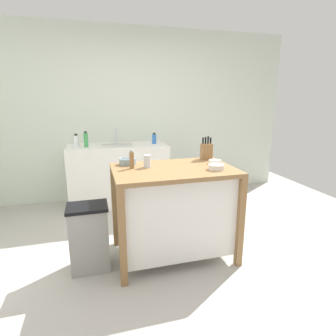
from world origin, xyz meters
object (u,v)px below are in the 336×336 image
(knife_block, at_px, (206,151))
(bottle_hand_soap, at_px, (76,141))
(trash_bin, at_px, (89,237))
(kitchen_island, at_px, (173,208))
(bowl_ceramic_wide, at_px, (216,167))
(bottle_spray_cleaner, at_px, (154,139))
(drinking_cup, at_px, (147,161))
(bowl_ceramic_small, at_px, (215,162))
(bowl_stoneware_deep, at_px, (128,161))
(pepper_grinder, at_px, (132,159))
(sink_faucet, at_px, (116,136))
(bottle_dish_soap, at_px, (86,140))

(knife_block, xyz_separation_m, bottle_hand_soap, (-1.40, 1.34, -0.03))
(knife_block, relative_size, trash_bin, 0.39)
(knife_block, height_order, bottle_hand_soap, knife_block)
(kitchen_island, xyz_separation_m, bowl_ceramic_wide, (0.36, -0.17, 0.43))
(bottle_hand_soap, bearing_deg, knife_block, -43.70)
(bottle_hand_soap, distance_m, bottle_spray_cleaner, 1.12)
(bottle_hand_soap, bearing_deg, drinking_cup, -65.09)
(bowl_ceramic_small, relative_size, bottle_spray_cleaner, 0.75)
(kitchen_island, bearing_deg, drinking_cup, 159.13)
(bowl_ceramic_small, distance_m, bottle_spray_cleaner, 1.55)
(bottle_spray_cleaner, bearing_deg, bowl_ceramic_small, -79.53)
(bowl_ceramic_small, bearing_deg, bowl_ceramic_wide, -112.31)
(bowl_stoneware_deep, height_order, bowl_ceramic_small, bowl_stoneware_deep)
(pepper_grinder, height_order, sink_faucet, sink_faucet)
(knife_block, xyz_separation_m, sink_faucet, (-0.83, 1.47, -0.00))
(bottle_hand_soap, height_order, bottle_spray_cleaner, bottle_hand_soap)
(bottle_dish_soap, bearing_deg, kitchen_island, -62.28)
(drinking_cup, height_order, bottle_spray_cleaner, bottle_spray_cleaner)
(bowl_ceramic_wide, relative_size, bottle_dish_soap, 0.66)
(knife_block, relative_size, sink_faucet, 1.13)
(bowl_stoneware_deep, relative_size, bowl_ceramic_small, 1.35)
(knife_block, distance_m, trash_bin, 1.47)
(bowl_stoneware_deep, distance_m, bottle_hand_soap, 1.45)
(kitchen_island, distance_m, bottle_dish_soap, 1.81)
(pepper_grinder, bearing_deg, trash_bin, -165.45)
(sink_faucet, bearing_deg, bottle_spray_cleaner, -17.04)
(bowl_stoneware_deep, bearing_deg, bowl_ceramic_wide, -29.46)
(pepper_grinder, distance_m, bottle_spray_cleaner, 1.59)
(bottle_dish_soap, distance_m, bottle_hand_soap, 0.15)
(bowl_ceramic_small, xyz_separation_m, drinking_cup, (-0.69, 0.03, 0.04))
(bowl_stoneware_deep, distance_m, bowl_ceramic_wide, 0.88)
(drinking_cup, bearing_deg, pepper_grinder, 179.58)
(knife_block, xyz_separation_m, pepper_grinder, (-0.84, -0.19, -0.01))
(trash_bin, relative_size, bottle_dish_soap, 2.83)
(sink_faucet, bearing_deg, bottle_hand_soap, -166.43)
(sink_faucet, height_order, bottle_dish_soap, bottle_dish_soap)
(bottle_dish_soap, bearing_deg, knife_block, -45.04)
(knife_block, distance_m, sink_faucet, 1.69)
(kitchen_island, xyz_separation_m, knife_block, (0.45, 0.28, 0.50))
(bowl_stoneware_deep, height_order, trash_bin, bowl_stoneware_deep)
(bowl_ceramic_wide, distance_m, trash_bin, 1.34)
(bowl_ceramic_wide, distance_m, drinking_cup, 0.65)
(trash_bin, height_order, bottle_spray_cleaner, bottle_spray_cleaner)
(pepper_grinder, xyz_separation_m, trash_bin, (-0.43, -0.11, -0.68))
(kitchen_island, height_order, pepper_grinder, pepper_grinder)
(knife_block, distance_m, bowl_ceramic_small, 0.23)
(bottle_dish_soap, height_order, bottle_hand_soap, bottle_dish_soap)
(bowl_ceramic_wide, xyz_separation_m, sink_faucet, (-0.74, 1.92, 0.06))
(knife_block, relative_size, bottle_spray_cleaner, 1.50)
(bottle_dish_soap, height_order, bottle_spray_cleaner, bottle_dish_soap)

